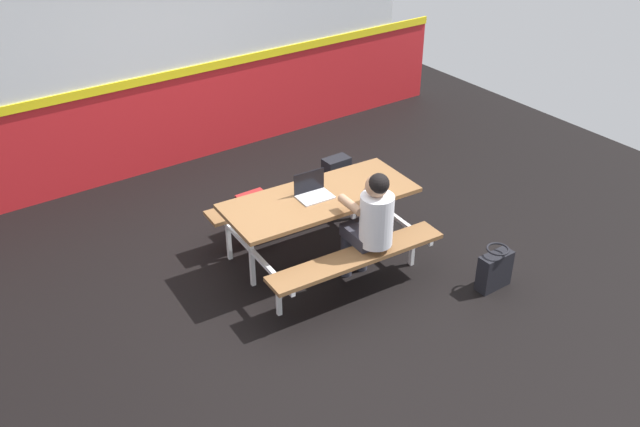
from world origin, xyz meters
name	(u,v)px	position (x,y,z in m)	size (l,w,h in m)	color
ground_plane	(303,269)	(0.00, 0.00, -0.01)	(10.00, 10.00, 0.02)	black
accent_backdrop	(166,65)	(0.00, 2.80, 1.25)	(8.00, 0.14, 2.60)	red
picnic_table_main	(320,211)	(0.21, 0.00, 0.57)	(1.87, 1.66, 0.74)	brown
student_nearer	(371,220)	(0.36, -0.57, 0.71)	(0.38, 0.53, 1.21)	#2D2D38
laptop_silver	(313,191)	(0.15, 0.04, 0.79)	(0.33, 0.24, 0.22)	silver
backpack_dark	(253,213)	(-0.04, 0.86, 0.22)	(0.30, 0.22, 0.44)	maroon
tote_bag_bright	(495,270)	(1.28, -1.26, 0.19)	(0.34, 0.21, 0.43)	black
satchel_spare	(336,176)	(1.16, 1.03, 0.22)	(0.30, 0.22, 0.44)	black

